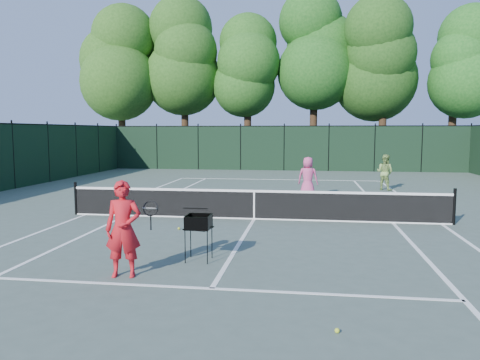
# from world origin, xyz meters

# --- Properties ---
(ground) EXTENTS (90.00, 90.00, 0.00)m
(ground) POSITION_xyz_m (0.00, 0.00, 0.00)
(ground) COLOR #45544A
(ground) RESTS_ON ground
(sideline_doubles_left) EXTENTS (0.10, 23.77, 0.01)m
(sideline_doubles_left) POSITION_xyz_m (-5.49, 0.00, 0.00)
(sideline_doubles_left) COLOR white
(sideline_doubles_left) RESTS_ON ground
(sideline_doubles_right) EXTENTS (0.10, 23.77, 0.01)m
(sideline_doubles_right) POSITION_xyz_m (5.49, 0.00, 0.00)
(sideline_doubles_right) COLOR white
(sideline_doubles_right) RESTS_ON ground
(sideline_singles_left) EXTENTS (0.10, 23.77, 0.01)m
(sideline_singles_left) POSITION_xyz_m (-4.12, 0.00, 0.00)
(sideline_singles_left) COLOR white
(sideline_singles_left) RESTS_ON ground
(sideline_singles_right) EXTENTS (0.10, 23.77, 0.01)m
(sideline_singles_right) POSITION_xyz_m (4.12, 0.00, 0.00)
(sideline_singles_right) COLOR white
(sideline_singles_right) RESTS_ON ground
(baseline_far) EXTENTS (10.97, 0.10, 0.01)m
(baseline_far) POSITION_xyz_m (0.00, 11.88, 0.00)
(baseline_far) COLOR white
(baseline_far) RESTS_ON ground
(service_line_near) EXTENTS (8.23, 0.10, 0.01)m
(service_line_near) POSITION_xyz_m (0.00, -6.40, 0.00)
(service_line_near) COLOR white
(service_line_near) RESTS_ON ground
(service_line_far) EXTENTS (8.23, 0.10, 0.01)m
(service_line_far) POSITION_xyz_m (0.00, 6.40, 0.00)
(service_line_far) COLOR white
(service_line_far) RESTS_ON ground
(center_service_line) EXTENTS (0.10, 12.80, 0.01)m
(center_service_line) POSITION_xyz_m (0.00, 0.00, 0.00)
(center_service_line) COLOR white
(center_service_line) RESTS_ON ground
(tennis_net) EXTENTS (11.69, 0.09, 1.06)m
(tennis_net) POSITION_xyz_m (0.00, 0.00, 0.48)
(tennis_net) COLOR black
(tennis_net) RESTS_ON ground
(fence_far) EXTENTS (24.00, 0.05, 3.00)m
(fence_far) POSITION_xyz_m (0.00, 18.00, 1.50)
(fence_far) COLOR black
(fence_far) RESTS_ON ground
(tree_0) EXTENTS (6.40, 6.40, 13.14)m
(tree_0) POSITION_xyz_m (-13.00, 21.50, 8.16)
(tree_0) COLOR black
(tree_0) RESTS_ON ground
(tree_1) EXTENTS (6.80, 6.80, 13.98)m
(tree_1) POSITION_xyz_m (-8.00, 22.00, 8.69)
(tree_1) COLOR black
(tree_1) RESTS_ON ground
(tree_2) EXTENTS (6.00, 6.00, 12.40)m
(tree_2) POSITION_xyz_m (-3.00, 21.80, 7.73)
(tree_2) COLOR black
(tree_2) RESTS_ON ground
(tree_3) EXTENTS (7.00, 7.00, 14.45)m
(tree_3) POSITION_xyz_m (2.00, 22.30, 9.01)
(tree_3) COLOR black
(tree_3) RESTS_ON ground
(tree_4) EXTENTS (6.20, 6.20, 12.97)m
(tree_4) POSITION_xyz_m (7.00, 21.60, 8.14)
(tree_4) COLOR black
(tree_4) RESTS_ON ground
(tree_5) EXTENTS (5.80, 5.80, 12.23)m
(tree_5) POSITION_xyz_m (12.00, 22.10, 7.71)
(tree_5) COLOR black
(tree_5) RESTS_ON ground
(coach) EXTENTS (0.89, 0.74, 1.80)m
(coach) POSITION_xyz_m (-1.75, -5.96, 0.90)
(coach) COLOR red
(coach) RESTS_ON ground
(player_pink) EXTENTS (0.89, 0.66, 1.66)m
(player_pink) POSITION_xyz_m (1.62, 4.90, 0.83)
(player_pink) COLOR #C3447A
(player_pink) RESTS_ON ground
(player_green) EXTENTS (1.01, 0.97, 1.64)m
(player_green) POSITION_xyz_m (5.11, 7.99, 0.82)
(player_green) COLOR #7DA050
(player_green) RESTS_ON ground
(ball_hopper) EXTENTS (0.59, 0.59, 0.96)m
(ball_hopper) POSITION_xyz_m (-0.62, -4.71, 0.81)
(ball_hopper) COLOR black
(ball_hopper) RESTS_ON ground
(loose_ball_near_cart) EXTENTS (0.07, 0.07, 0.07)m
(loose_ball_near_cart) POSITION_xyz_m (2.02, -7.90, 0.03)
(loose_ball_near_cart) COLOR #B3CC29
(loose_ball_near_cart) RESTS_ON ground
(loose_ball_midcourt) EXTENTS (0.07, 0.07, 0.07)m
(loose_ball_midcourt) POSITION_xyz_m (-1.87, -1.79, 0.03)
(loose_ball_midcourt) COLOR #BFCD2A
(loose_ball_midcourt) RESTS_ON ground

